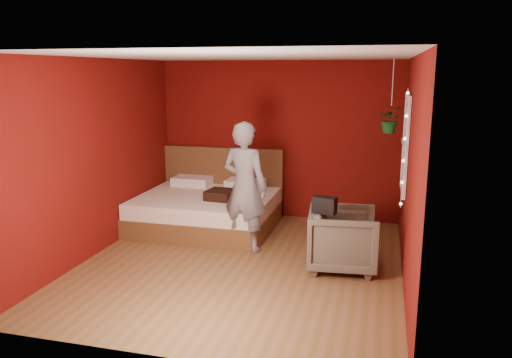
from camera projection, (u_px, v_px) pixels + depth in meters
name	position (u px, v px, depth m)	size (l,w,h in m)	color
floor	(242.00, 263.00, 6.44)	(4.50, 4.50, 0.00)	brown
room_walls	(241.00, 134.00, 6.08)	(4.04, 4.54, 2.62)	#650D0A
window	(405.00, 144.00, 6.49)	(0.05, 0.97, 1.27)	white
fairy_lights	(404.00, 150.00, 6.00)	(0.04, 0.04, 1.45)	silver
bed	(209.00, 207.00, 7.94)	(2.10, 1.78, 1.15)	brown
person	(245.00, 187.00, 6.75)	(0.65, 0.43, 1.78)	slate
armchair	(343.00, 239.00, 6.19)	(0.82, 0.84, 0.77)	#615E4C
handbag	(325.00, 205.00, 5.93)	(0.28, 0.14, 0.20)	black
throw_pillow	(221.00, 195.00, 7.54)	(0.40, 0.40, 0.14)	black
hanging_plant	(391.00, 119.00, 6.94)	(0.35, 0.30, 1.02)	silver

